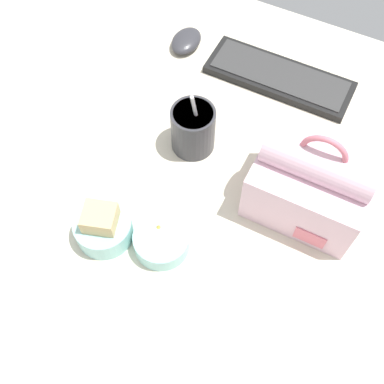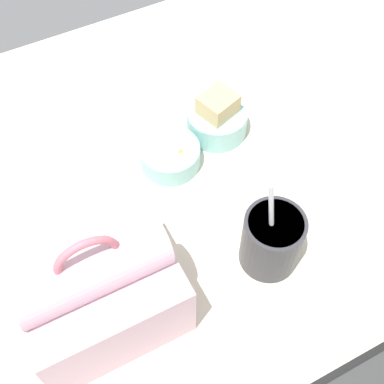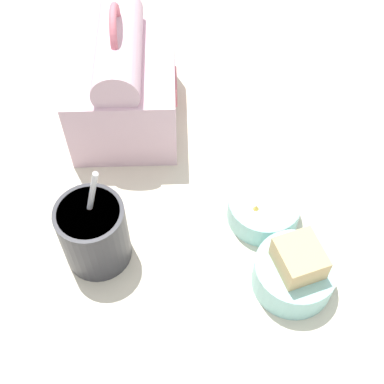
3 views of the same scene
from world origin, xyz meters
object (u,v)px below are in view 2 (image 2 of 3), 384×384
at_px(soup_cup, 272,240).
at_px(bento_bowl_snacks, 170,155).
at_px(lunch_bag, 99,292).
at_px(bento_bowl_sandwich, 217,119).

xyz_separation_m(soup_cup, bento_bowl_snacks, (0.05, -0.23, -0.03)).
bearing_deg(lunch_bag, soup_cup, 173.39).
height_order(lunch_bag, bento_bowl_sandwich, lunch_bag).
height_order(soup_cup, bento_bowl_sandwich, soup_cup).
xyz_separation_m(lunch_bag, soup_cup, (-0.25, 0.03, -0.02)).
distance_m(soup_cup, bento_bowl_sandwich, 0.26).
distance_m(lunch_bag, bento_bowl_sandwich, 0.38).
distance_m(bento_bowl_sandwich, bento_bowl_snacks, 0.11).
bearing_deg(bento_bowl_snacks, soup_cup, 102.77).
bearing_deg(bento_bowl_snacks, bento_bowl_sandwich, -165.20).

